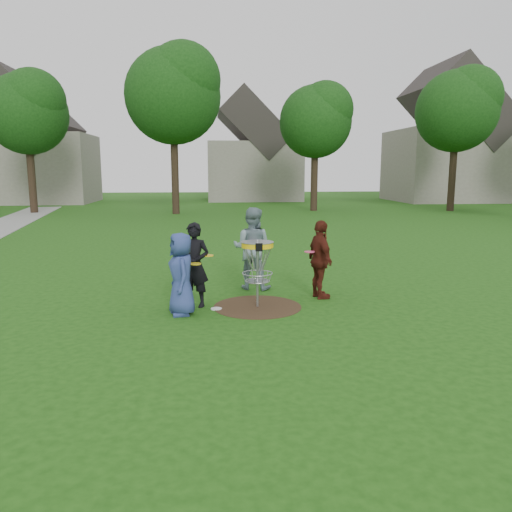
{
  "coord_description": "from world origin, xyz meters",
  "views": [
    {
      "loc": [
        -0.95,
        -9.79,
        2.79
      ],
      "look_at": [
        0.0,
        0.3,
        1.0
      ],
      "focal_mm": 35.0,
      "sensor_mm": 36.0,
      "label": 1
    }
  ],
  "objects": [
    {
      "name": "player_maroon",
      "position": [
        1.42,
        0.57,
        0.85
      ],
      "size": [
        0.62,
        1.06,
        1.7
      ],
      "primitive_type": "imported",
      "rotation": [
        0.0,
        0.0,
        1.78
      ],
      "color": "#4E1B11",
      "rests_on": "ground"
    },
    {
      "name": "player_blue",
      "position": [
        -1.5,
        -0.39,
        0.8
      ],
      "size": [
        0.67,
        0.87,
        1.59
      ],
      "primitive_type": "imported",
      "rotation": [
        0.0,
        0.0,
        -1.34
      ],
      "color": "navy",
      "rests_on": "ground"
    },
    {
      "name": "dirt_patch",
      "position": [
        0.0,
        0.0,
        0.0
      ],
      "size": [
        1.8,
        1.8,
        0.01
      ],
      "primitive_type": "cylinder",
      "color": "#47331E",
      "rests_on": "ground"
    },
    {
      "name": "house_row",
      "position": [
        4.78,
        33.07,
        4.14
      ],
      "size": [
        44.5,
        10.65,
        11.62
      ],
      "color": "gray",
      "rests_on": "ground"
    },
    {
      "name": "disc_golf_basket",
      "position": [
        0.0,
        -0.0,
        1.02
      ],
      "size": [
        0.66,
        0.67,
        1.38
      ],
      "color": "#9EA0A5",
      "rests_on": "ground"
    },
    {
      "name": "player_black",
      "position": [
        -1.26,
        0.17,
        0.86
      ],
      "size": [
        0.74,
        0.62,
        1.72
      ],
      "primitive_type": "imported",
      "rotation": [
        0.0,
        0.0,
        -0.4
      ],
      "color": "black",
      "rests_on": "ground"
    },
    {
      "name": "tree_row",
      "position": [
        0.44,
        20.67,
        6.21
      ],
      "size": [
        51.2,
        17.42,
        9.9
      ],
      "color": "#38281C",
      "rests_on": "ground"
    },
    {
      "name": "player_grey",
      "position": [
        0.03,
        1.59,
        0.95
      ],
      "size": [
        1.12,
        1.0,
        1.91
      ],
      "primitive_type": "imported",
      "rotation": [
        0.0,
        0.0,
        2.78
      ],
      "color": "gray",
      "rests_on": "ground"
    },
    {
      "name": "disc_on_grass",
      "position": [
        -0.84,
        -0.1,
        0.01
      ],
      "size": [
        0.22,
        0.22,
        0.02
      ],
      "primitive_type": "cylinder",
      "color": "white",
      "rests_on": "ground"
    },
    {
      "name": "ground",
      "position": [
        0.0,
        0.0,
        0.0
      ],
      "size": [
        100.0,
        100.0,
        0.0
      ],
      "primitive_type": "plane",
      "color": "#19470F",
      "rests_on": "ground"
    },
    {
      "name": "held_discs",
      "position": [
        -0.26,
        0.4,
        1.06
      ],
      "size": [
        2.6,
        1.85,
        0.21
      ],
      "color": "gold",
      "rests_on": "ground"
    }
  ]
}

